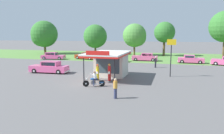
{
  "coord_description": "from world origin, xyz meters",
  "views": [
    {
      "loc": [
        8.26,
        -20.76,
        5.21
      ],
      "look_at": [
        1.54,
        3.06,
        1.4
      ],
      "focal_mm": 33.4,
      "sensor_mm": 36.0,
      "label": 1
    }
  ],
  "objects_px": {
    "featured_classic_sedan": "(49,67)",
    "gas_pump_offside": "(109,73)",
    "bystander_leaning_by_kiosk": "(156,62)",
    "parked_car_back_row_left": "(191,59)",
    "parked_car_second_row_spare": "(86,56)",
    "parked_car_back_row_right": "(145,57)",
    "bystander_chatting_near_pumps": "(115,88)",
    "parked_car_back_row_centre_right": "(114,58)",
    "roadside_pole_sign": "(171,51)",
    "gas_pump_nearside": "(98,73)",
    "motorcycle_with_rider": "(94,80)",
    "parked_car_back_row_far_left": "(53,56)"
  },
  "relations": [
    {
      "from": "featured_classic_sedan",
      "to": "gas_pump_offside",
      "type": "bearing_deg",
      "value": -17.31
    },
    {
      "from": "bystander_leaning_by_kiosk",
      "to": "parked_car_back_row_left",
      "type": "bearing_deg",
      "value": 51.34
    },
    {
      "from": "parked_car_second_row_spare",
      "to": "parked_car_back_row_right",
      "type": "bearing_deg",
      "value": 2.74
    },
    {
      "from": "parked_car_second_row_spare",
      "to": "bystander_chatting_near_pumps",
      "type": "relative_size",
      "value": 3.04
    },
    {
      "from": "parked_car_second_row_spare",
      "to": "parked_car_back_row_centre_right",
      "type": "distance_m",
      "value": 7.28
    },
    {
      "from": "parked_car_second_row_spare",
      "to": "roadside_pole_sign",
      "type": "relative_size",
      "value": 1.11
    },
    {
      "from": "featured_classic_sedan",
      "to": "bystander_leaning_by_kiosk",
      "type": "xyz_separation_m",
      "value": [
        13.85,
        8.77,
        0.21
      ]
    },
    {
      "from": "bystander_leaning_by_kiosk",
      "to": "roadside_pole_sign",
      "type": "relative_size",
      "value": 0.38
    },
    {
      "from": "gas_pump_nearside",
      "to": "roadside_pole_sign",
      "type": "distance_m",
      "value": 9.6
    },
    {
      "from": "gas_pump_nearside",
      "to": "motorcycle_with_rider",
      "type": "bearing_deg",
      "value": -77.32
    },
    {
      "from": "gas_pump_nearside",
      "to": "bystander_leaning_by_kiosk",
      "type": "relative_size",
      "value": 1.09
    },
    {
      "from": "gas_pump_nearside",
      "to": "parked_car_back_row_left",
      "type": "height_order",
      "value": "gas_pump_nearside"
    },
    {
      "from": "parked_car_back_row_right",
      "to": "parked_car_back_row_far_left",
      "type": "distance_m",
      "value": 19.86
    },
    {
      "from": "gas_pump_offside",
      "to": "roadside_pole_sign",
      "type": "xyz_separation_m",
      "value": [
        6.62,
        4.72,
        2.27
      ]
    },
    {
      "from": "featured_classic_sedan",
      "to": "parked_car_back_row_right",
      "type": "distance_m",
      "value": 20.68
    },
    {
      "from": "gas_pump_offside",
      "to": "bystander_chatting_near_pumps",
      "type": "height_order",
      "value": "gas_pump_offside"
    },
    {
      "from": "bystander_leaning_by_kiosk",
      "to": "gas_pump_nearside",
      "type": "bearing_deg",
      "value": -115.86
    },
    {
      "from": "parked_car_back_row_far_left",
      "to": "bystander_leaning_by_kiosk",
      "type": "bearing_deg",
      "value": -15.04
    },
    {
      "from": "roadside_pole_sign",
      "to": "parked_car_back_row_right",
      "type": "bearing_deg",
      "value": 107.77
    },
    {
      "from": "motorcycle_with_rider",
      "to": "bystander_chatting_near_pumps",
      "type": "xyz_separation_m",
      "value": [
        3.12,
        -3.34,
        0.25
      ]
    },
    {
      "from": "gas_pump_nearside",
      "to": "parked_car_back_row_centre_right",
      "type": "height_order",
      "value": "gas_pump_nearside"
    },
    {
      "from": "motorcycle_with_rider",
      "to": "gas_pump_offside",
      "type": "bearing_deg",
      "value": 72.96
    },
    {
      "from": "roadside_pole_sign",
      "to": "parked_car_back_row_centre_right",
      "type": "bearing_deg",
      "value": 130.72
    },
    {
      "from": "featured_classic_sedan",
      "to": "parked_car_back_row_centre_right",
      "type": "distance_m",
      "value": 15.33
    },
    {
      "from": "parked_car_back_row_left",
      "to": "gas_pump_nearside",
      "type": "bearing_deg",
      "value": -121.24
    },
    {
      "from": "bystander_chatting_near_pumps",
      "to": "roadside_pole_sign",
      "type": "distance_m",
      "value": 11.8
    },
    {
      "from": "gas_pump_nearside",
      "to": "parked_car_back_row_left",
      "type": "bearing_deg",
      "value": 58.76
    },
    {
      "from": "parked_car_back_row_left",
      "to": "roadside_pole_sign",
      "type": "height_order",
      "value": "roadside_pole_sign"
    },
    {
      "from": "roadside_pole_sign",
      "to": "motorcycle_with_rider",
      "type": "bearing_deg",
      "value": -135.18
    },
    {
      "from": "featured_classic_sedan",
      "to": "parked_car_second_row_spare",
      "type": "bearing_deg",
      "value": 95.34
    },
    {
      "from": "parked_car_back_row_right",
      "to": "parked_car_back_row_centre_right",
      "type": "relative_size",
      "value": 1.06
    },
    {
      "from": "gas_pump_offside",
      "to": "motorcycle_with_rider",
      "type": "height_order",
      "value": "gas_pump_offside"
    },
    {
      "from": "parked_car_back_row_centre_right",
      "to": "bystander_leaning_by_kiosk",
      "type": "height_order",
      "value": "bystander_leaning_by_kiosk"
    },
    {
      "from": "gas_pump_offside",
      "to": "parked_car_back_row_centre_right",
      "type": "height_order",
      "value": "gas_pump_offside"
    },
    {
      "from": "motorcycle_with_rider",
      "to": "parked_car_back_row_left",
      "type": "relative_size",
      "value": 0.45
    },
    {
      "from": "gas_pump_offside",
      "to": "motorcycle_with_rider",
      "type": "xyz_separation_m",
      "value": [
        -0.82,
        -2.67,
        -0.28
      ]
    },
    {
      "from": "gas_pump_offside",
      "to": "motorcycle_with_rider",
      "type": "bearing_deg",
      "value": -107.04
    },
    {
      "from": "parked_car_back_row_right",
      "to": "bystander_leaning_by_kiosk",
      "type": "bearing_deg",
      "value": -72.73
    },
    {
      "from": "gas_pump_offside",
      "to": "parked_car_back_row_centre_right",
      "type": "relative_size",
      "value": 0.41
    },
    {
      "from": "gas_pump_offside",
      "to": "bystander_leaning_by_kiosk",
      "type": "distance_m",
      "value": 12.51
    },
    {
      "from": "parked_car_back_row_centre_right",
      "to": "roadside_pole_sign",
      "type": "height_order",
      "value": "roadside_pole_sign"
    },
    {
      "from": "parked_car_back_row_right",
      "to": "roadside_pole_sign",
      "type": "relative_size",
      "value": 1.13
    },
    {
      "from": "parked_car_back_row_right",
      "to": "bystander_leaning_by_kiosk",
      "type": "relative_size",
      "value": 2.97
    },
    {
      "from": "featured_classic_sedan",
      "to": "roadside_pole_sign",
      "type": "bearing_deg",
      "value": 6.11
    },
    {
      "from": "gas_pump_nearside",
      "to": "parked_car_second_row_spare",
      "type": "xyz_separation_m",
      "value": [
        -9.72,
        19.77,
        -0.2
      ]
    },
    {
      "from": "bystander_chatting_near_pumps",
      "to": "parked_car_back_row_right",
      "type": "bearing_deg",
      "value": 91.52
    },
    {
      "from": "gas_pump_offside",
      "to": "parked_car_second_row_spare",
      "type": "distance_m",
      "value": 22.7
    },
    {
      "from": "roadside_pole_sign",
      "to": "parked_car_back_row_far_left",
      "type": "bearing_deg",
      "value": 152.15
    },
    {
      "from": "bystander_chatting_near_pumps",
      "to": "parked_car_back_row_centre_right",
      "type": "bearing_deg",
      "value": 105.69
    },
    {
      "from": "featured_classic_sedan",
      "to": "roadside_pole_sign",
      "type": "xyz_separation_m",
      "value": [
        16.19,
        1.73,
        2.47
      ]
    }
  ]
}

